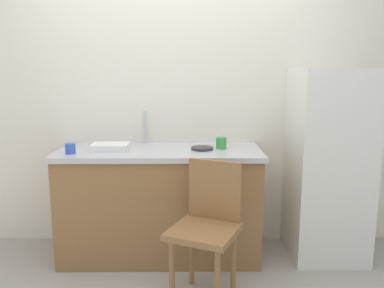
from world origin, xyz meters
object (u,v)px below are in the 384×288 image
refrigerator (328,165)px  chair (207,224)px  dish_tray (110,147)px  cup_blue (70,149)px  hotplate (202,148)px  cup_green (221,143)px

refrigerator → chair: size_ratio=1.66×
refrigerator → chair: refrigerator is taller
dish_tray → cup_blue: 0.29m
refrigerator → hotplate: size_ratio=8.69×
chair → hotplate: chair is taller
refrigerator → hotplate: 0.99m
refrigerator → chair: (-0.97, -0.62, -0.24)m
chair → cup_blue: 1.16m
refrigerator → cup_blue: 1.97m
refrigerator → cup_green: refrigerator is taller
chair → cup_blue: cup_blue is taller
refrigerator → dish_tray: refrigerator is taller
dish_tray → cup_blue: bearing=-156.4°
hotplate → cup_green: cup_green is taller
hotplate → chair: bearing=-88.3°
chair → dish_tray: size_ratio=3.18×
dish_tray → hotplate: 0.70m
hotplate → cup_green: (0.15, 0.04, 0.03)m
hotplate → cup_blue: (-0.97, -0.14, 0.03)m
cup_green → refrigerator: bearing=-1.4°
chair → hotplate: bearing=116.2°
chair → cup_green: size_ratio=10.08×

